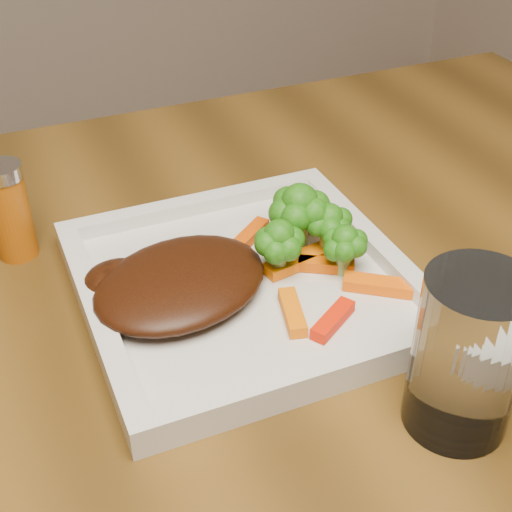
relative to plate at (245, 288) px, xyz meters
name	(u,v)px	position (x,y,z in m)	size (l,w,h in m)	color
plate	(245,288)	(0.00, 0.00, 0.00)	(0.27, 0.27, 0.01)	silver
steak	(181,282)	(-0.06, 0.00, 0.02)	(0.15, 0.12, 0.03)	#371608
broccoli_0	(299,215)	(0.06, 0.03, 0.04)	(0.06, 0.06, 0.07)	#237613
broccoli_1	(328,224)	(0.08, 0.01, 0.04)	(0.05, 0.05, 0.06)	#195D0F
broccoli_2	(345,244)	(0.08, -0.02, 0.04)	(0.04, 0.04, 0.06)	#346410
broccoli_3	(279,244)	(0.03, 0.00, 0.04)	(0.05, 0.05, 0.06)	#1D7012
carrot_0	(333,320)	(0.04, -0.08, 0.01)	(0.05, 0.01, 0.01)	red
carrot_1	(381,285)	(0.10, -0.05, 0.01)	(0.06, 0.02, 0.01)	#F95E04
carrot_2	(292,312)	(0.02, -0.06, 0.01)	(0.05, 0.01, 0.01)	orange
carrot_3	(320,223)	(0.10, 0.05, 0.01)	(0.06, 0.02, 0.01)	red
carrot_4	(251,234)	(0.03, 0.06, 0.01)	(0.05, 0.01, 0.01)	#D34603
carrot_5	(326,265)	(0.07, -0.01, 0.01)	(0.05, 0.01, 0.01)	#E35703
carrot_6	(298,261)	(0.05, 0.00, 0.01)	(0.06, 0.02, 0.01)	#F96904
spice_shaker	(10,211)	(-0.17, 0.14, 0.04)	(0.04, 0.04, 0.09)	#A04B08
drinking_glass	(467,356)	(0.08, -0.19, 0.05)	(0.07, 0.07, 0.12)	white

